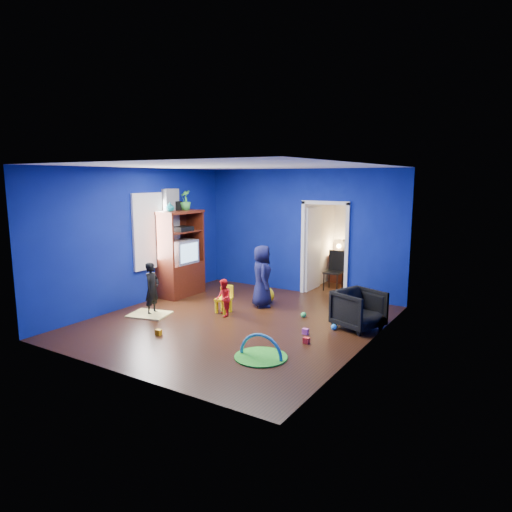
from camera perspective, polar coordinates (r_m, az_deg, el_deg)
The scene contains 33 objects.
floor at distance 8.73m, azimuth -2.61°, elevation -8.22°, with size 5.00×5.50×0.01m, color black.
ceiling at distance 8.31m, azimuth -2.76°, elevation 11.18°, with size 5.00×5.50×0.01m, color white.
wall_back at distance 10.75m, azimuth 5.71°, elevation 3.07°, with size 5.00×0.02×2.90m, color navy.
wall_front at distance 6.37m, azimuth -16.93°, elevation -1.91°, with size 5.00×0.02×2.90m, color navy.
wall_left at distance 10.02m, azimuth -14.52°, elevation 2.32°, with size 0.02×5.50×2.90m, color navy.
wall_right at distance 7.28m, azimuth 13.70°, elevation -0.34°, with size 0.02×5.50×2.90m, color navy.
alcove at distance 11.33m, azimuth 10.39°, elevation 2.27°, with size 1.00×1.75×2.50m, color silver, non-canonical shape.
armchair at distance 8.47m, azimuth 12.73°, elevation -6.54°, with size 0.75×0.77×0.70m, color black.
child_black at distance 9.30m, azimuth -12.85°, elevation -3.98°, with size 0.38×0.25×1.05m, color black.
child_navy at distance 9.57m, azimuth 0.75°, elevation -2.54°, with size 0.64×0.42×1.31m, color #0D1633.
toddler_red at distance 8.99m, azimuth -4.08°, elevation -5.25°, with size 0.36×0.28×0.74m, color red.
vase at distance 10.27m, azimuth -10.72°, elevation 6.06°, with size 0.19×0.19×0.20m, color #0B4B5D.
potted_plant at distance 10.65m, azimuth -8.83°, elevation 6.92°, with size 0.25×0.25×0.45m, color green.
tv_armoire at distance 10.61m, azimuth -9.44°, elevation 0.33°, with size 0.58×1.14×1.96m, color #390F09.
crt_tv at distance 10.58m, azimuth -9.28°, elevation 0.53°, with size 0.46×0.70×0.54m, color silver.
yellow_blanket at distance 9.37m, azimuth -13.17°, elevation -7.11°, with size 0.75×0.60×0.03m, color #F2E07A.
hopper_ball at distance 9.91m, azimuth 1.25°, elevation -4.93°, with size 0.36×0.36×0.36m, color yellow.
kid_chair at distance 9.26m, azimuth -4.09°, elevation -5.56°, with size 0.28×0.28×0.50m, color yellow.
play_mat at distance 7.08m, azimuth 0.61°, elevation -12.50°, with size 0.81×0.81×0.02m, color #48A024.
toy_arch at distance 7.07m, azimuth 0.61°, elevation -12.43°, with size 0.73×0.73×0.05m, color #3F8CD8.
window_left at distance 10.24m, azimuth -13.07°, elevation 3.10°, with size 0.03×0.95×1.55m, color white.
curtain at distance 10.59m, azimuth -10.47°, elevation 1.76°, with size 0.14×0.42×2.40m, color slate.
doorway at distance 10.55m, azimuth 8.59°, elevation 0.69°, with size 1.16×0.10×2.10m, color white.
study_desk at distance 12.05m, azimuth 11.38°, elevation -1.53°, with size 0.88×0.44×0.75m, color #3D140A.
desk_monitor at distance 12.07m, azimuth 11.68°, elevation 1.24°, with size 0.40×0.05×0.32m, color black.
desk_lamp at distance 12.11m, azimuth 10.33°, elevation 1.22°, with size 0.14×0.14×0.14m, color #FFD88C.
folding_chair at distance 11.16m, azimuth 9.64°, elevation -1.93°, with size 0.40×0.40×0.92m, color black.
book_shelf at distance 11.95m, azimuth 11.84°, elevation 6.32°, with size 0.88×0.24×0.04m, color white.
toy_0 at distance 7.67m, azimuth 6.32°, elevation -10.45°, with size 0.10×0.08×0.10m, color red.
toy_1 at distance 8.38m, azimuth 9.73°, elevation -8.73°, with size 0.11×0.11×0.11m, color #298AED.
toy_2 at distance 8.18m, azimuth -12.10°, elevation -9.31°, with size 0.10×0.08×0.10m, color #F6A20C.
toy_3 at distance 9.02m, azimuth 5.96°, elevation -7.30°, with size 0.11×0.11×0.11m, color green.
toy_4 at distance 8.09m, azimuth 6.19°, elevation -9.36°, with size 0.10×0.08×0.10m, color #DB52AE.
Camera 1 is at (4.74, -6.82, 2.69)m, focal length 32.00 mm.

